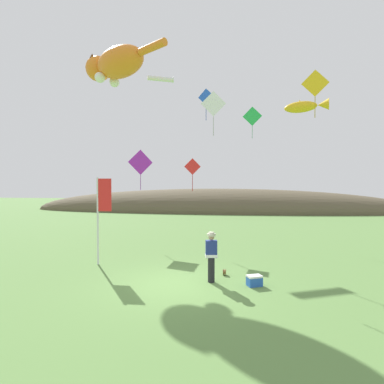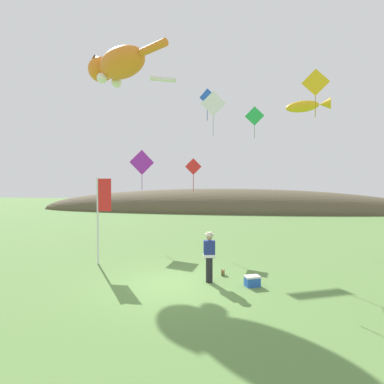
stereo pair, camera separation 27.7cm
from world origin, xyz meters
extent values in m
plane|color=#5B8442|center=(0.00, 0.00, 0.00)|extent=(120.00, 120.00, 0.00)
ellipsoid|color=brown|center=(0.00, 28.97, 0.00)|extent=(50.11, 10.51, 5.81)
cylinder|color=black|center=(1.18, 0.40, 0.44)|extent=(0.24, 0.24, 0.88)
cube|color=navy|center=(1.18, 0.40, 1.18)|extent=(0.43, 0.30, 0.60)
cube|color=white|center=(1.18, 0.40, 0.94)|extent=(0.46, 0.32, 0.10)
sphere|color=tan|center=(1.18, 0.40, 1.59)|extent=(0.20, 0.20, 0.20)
cylinder|color=#B2AD99|center=(1.18, 0.40, 1.68)|extent=(0.30, 0.30, 0.09)
cylinder|color=#B2AD99|center=(1.18, 0.40, 1.74)|extent=(0.20, 0.20, 0.07)
cylinder|color=olive|center=(1.62, 1.27, 0.12)|extent=(0.10, 0.18, 0.18)
cylinder|color=brown|center=(1.57, 1.27, 0.12)|extent=(0.02, 0.24, 0.24)
cylinder|color=brown|center=(1.67, 1.27, 0.12)|extent=(0.02, 0.24, 0.24)
cube|color=blue|center=(2.67, 0.20, 0.15)|extent=(0.57, 0.49, 0.30)
cube|color=white|center=(2.67, 0.20, 0.33)|extent=(0.58, 0.50, 0.06)
cylinder|color=silver|center=(-3.83, 2.07, 1.88)|extent=(0.08, 0.08, 3.76)
cube|color=red|center=(-3.51, 2.07, 3.01)|extent=(0.60, 0.03, 1.40)
ellipsoid|color=orange|center=(-5.02, 7.80, 11.00)|extent=(4.29, 3.71, 1.82)
ellipsoid|color=white|center=(-5.17, 7.90, 10.67)|extent=(2.68, 2.24, 1.00)
sphere|color=orange|center=(-7.02, 9.05, 11.18)|extent=(1.63, 1.63, 1.63)
cone|color=#522A0A|center=(-7.25, 8.66, 11.77)|extent=(0.80, 0.80, 0.54)
cone|color=#522A0A|center=(-6.78, 9.43, 11.77)|extent=(0.80, 0.80, 0.54)
sphere|color=white|center=(-6.44, 8.04, 10.23)|extent=(0.65, 0.65, 0.65)
sphere|color=white|center=(-5.86, 8.97, 10.23)|extent=(0.65, 0.65, 0.65)
cylinder|color=orange|center=(-2.55, 6.27, 11.09)|extent=(1.93, 1.42, 0.44)
ellipsoid|color=gold|center=(5.63, 7.31, 7.76)|extent=(1.87, 1.19, 0.62)
cone|color=gold|center=(6.73, 6.94, 7.76)|extent=(0.73, 0.77, 0.62)
cone|color=gold|center=(5.59, 7.33, 8.02)|extent=(0.37, 0.37, 0.29)
sphere|color=black|center=(5.17, 7.70, 7.81)|extent=(0.14, 0.14, 0.14)
cylinder|color=white|center=(-3.46, 11.85, 11.32)|extent=(1.92, 1.09, 0.36)
torus|color=white|center=(-2.57, 12.23, 11.32)|extent=(0.23, 0.43, 0.44)
cube|color=white|center=(1.03, 3.77, 7.17)|extent=(1.15, 0.14, 1.16)
cylinder|color=black|center=(1.03, 3.78, 7.17)|extent=(0.78, 0.10, 0.02)
cube|color=#A9A9A9|center=(1.03, 3.77, 6.14)|extent=(0.03, 0.01, 0.90)
cube|color=red|center=(-0.31, 6.44, 4.45)|extent=(0.89, 0.30, 0.93)
cylinder|color=black|center=(-0.31, 6.45, 4.45)|extent=(0.60, 0.21, 0.02)
cube|color=maroon|center=(-0.31, 6.44, 3.53)|extent=(0.03, 0.02, 0.90)
cube|color=purple|center=(-3.61, 7.39, 4.79)|extent=(1.29, 0.84, 1.52)
cylinder|color=black|center=(-3.61, 7.41, 4.79)|extent=(0.87, 0.57, 0.02)
cube|color=#6B1A7C|center=(-3.61, 7.39, 3.58)|extent=(0.03, 0.02, 0.90)
cube|color=green|center=(3.29, 11.82, 8.34)|extent=(1.37, 0.13, 1.38)
cylinder|color=black|center=(3.29, 11.84, 8.34)|extent=(0.92, 0.09, 0.02)
cube|color=#1A7C35|center=(3.29, 11.82, 7.20)|extent=(0.03, 0.01, 0.90)
cube|color=blue|center=(0.34, 7.67, 8.63)|extent=(0.97, 0.24, 0.99)
cylinder|color=black|center=(0.34, 7.68, 8.63)|extent=(0.65, 0.17, 0.02)
cube|color=#1A3E97|center=(0.34, 7.67, 7.69)|extent=(0.03, 0.01, 0.90)
cube|color=yellow|center=(5.40, 3.38, 7.78)|extent=(1.14, 0.12, 1.14)
cylinder|color=black|center=(5.40, 3.39, 7.78)|extent=(0.77, 0.09, 0.02)
cube|color=#A98511|center=(5.40, 3.38, 6.76)|extent=(0.03, 0.01, 0.90)
camera|label=1|loc=(1.93, -10.09, 3.46)|focal=28.00mm
camera|label=2|loc=(2.21, -10.05, 3.46)|focal=28.00mm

